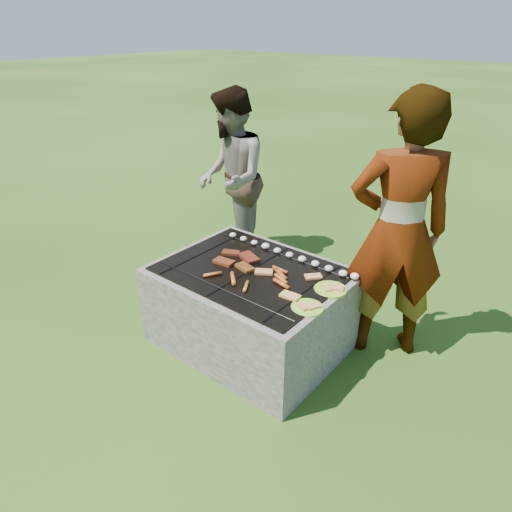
% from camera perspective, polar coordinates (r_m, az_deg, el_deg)
% --- Properties ---
extents(lawn, '(60.00, 60.00, 0.00)m').
position_cam_1_polar(lawn, '(3.52, -0.52, -10.49)').
color(lawn, '#1F4310').
rests_on(lawn, ground).
extents(fire_pit, '(1.30, 1.00, 0.62)m').
position_cam_1_polar(fire_pit, '(3.35, -0.54, -6.67)').
color(fire_pit, '#9E958C').
rests_on(fire_pit, ground).
extents(mushrooms, '(1.14, 0.08, 0.04)m').
position_cam_1_polar(mushrooms, '(3.33, 4.73, 0.01)').
color(mushrooms, beige).
rests_on(mushrooms, fire_pit).
extents(pork_slabs, '(0.38, 0.29, 0.02)m').
position_cam_1_polar(pork_slabs, '(3.29, -2.16, -0.48)').
color(pork_slabs, maroon).
rests_on(pork_slabs, fire_pit).
extents(sausages, '(0.56, 0.42, 0.03)m').
position_cam_1_polar(sausages, '(3.06, 0.65, -2.72)').
color(sausages, '#BA6C1E').
rests_on(sausages, fire_pit).
extents(bread_on_grate, '(0.46, 0.40, 0.02)m').
position_cam_1_polar(bread_on_grate, '(3.03, 3.88, -3.22)').
color(bread_on_grate, tan).
rests_on(bread_on_grate, fire_pit).
extents(plate_far, '(0.26, 0.26, 0.03)m').
position_cam_1_polar(plate_far, '(3.00, 9.33, -4.12)').
color(plate_far, '#E7F53A').
rests_on(plate_far, fire_pit).
extents(plate_near, '(0.21, 0.21, 0.03)m').
position_cam_1_polar(plate_near, '(2.80, 6.43, -6.40)').
color(plate_near, '#C3F63A').
rests_on(plate_near, fire_pit).
extents(cook, '(0.80, 0.76, 1.85)m').
position_cam_1_polar(cook, '(3.14, 17.31, 2.88)').
color(cook, gray).
rests_on(cook, ground).
extents(bystander, '(1.01, 1.02, 1.66)m').
position_cam_1_polar(bystander, '(4.39, -3.12, 9.62)').
color(bystander, gray).
rests_on(bystander, ground).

